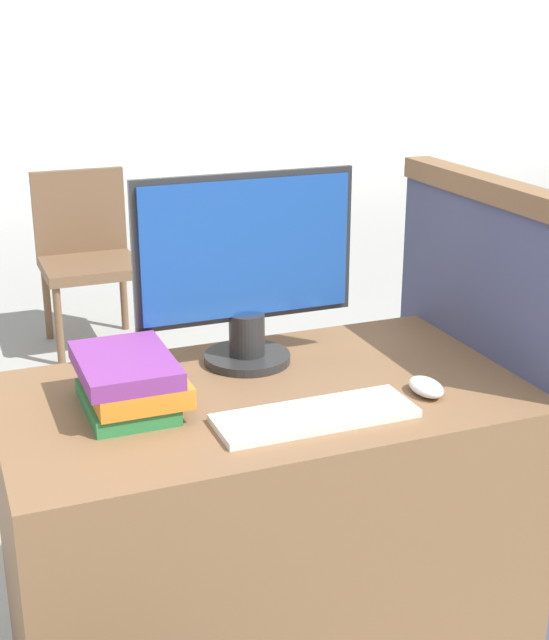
% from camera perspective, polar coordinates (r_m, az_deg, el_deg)
% --- Properties ---
extents(desk, '(1.11, 0.64, 0.77)m').
position_cam_1_polar(desk, '(2.10, -0.64, -14.29)').
color(desk, brown).
rests_on(desk, ground_plane).
extents(carrel_divider, '(0.07, 0.72, 1.18)m').
position_cam_1_polar(carrel_divider, '(2.27, 12.89, -5.90)').
color(carrel_divider, '#474C70').
rests_on(carrel_divider, ground_plane).
extents(monitor, '(0.51, 0.20, 0.44)m').
position_cam_1_polar(monitor, '(2.00, -1.84, 3.35)').
color(monitor, '#282828').
rests_on(monitor, desk).
extents(keyboard, '(0.41, 0.14, 0.02)m').
position_cam_1_polar(keyboard, '(1.78, 2.62, -6.14)').
color(keyboard, white).
rests_on(keyboard, desk).
extents(mouse, '(0.06, 0.10, 0.03)m').
position_cam_1_polar(mouse, '(1.92, 9.68, -4.25)').
color(mouse, white).
rests_on(mouse, desk).
extents(book_stack, '(0.20, 0.26, 0.11)m').
position_cam_1_polar(book_stack, '(1.83, -9.27, -3.95)').
color(book_stack, '#2D7F42').
rests_on(book_stack, desk).
extents(far_chair, '(0.44, 0.44, 0.83)m').
position_cam_1_polar(far_chair, '(4.35, -11.96, 4.42)').
color(far_chair, brown).
rests_on(far_chair, ground_plane).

